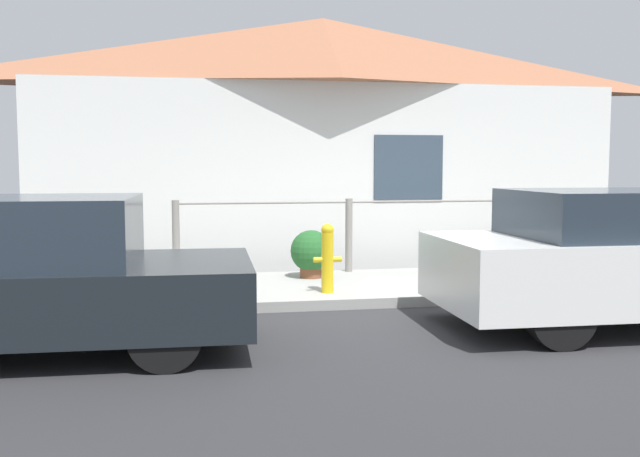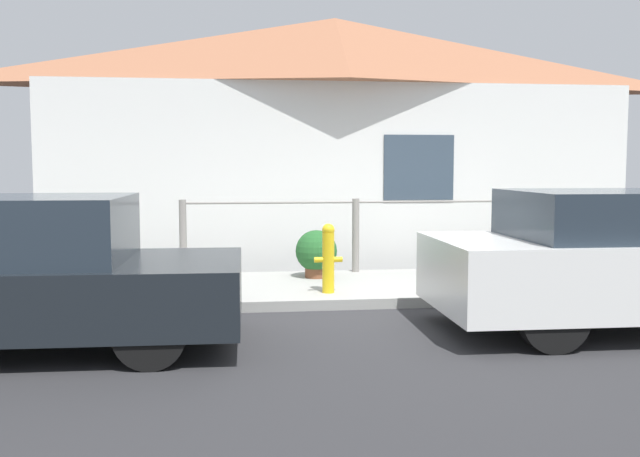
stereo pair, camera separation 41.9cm
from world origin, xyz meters
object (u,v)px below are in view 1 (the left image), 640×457
Objects in this scene: fire_hydrant at (327,257)px; potted_plant_corner at (546,251)px; potted_plant_near_hydrant at (311,252)px; potted_plant_by_fence at (68,264)px; car_left at (25,277)px.

potted_plant_corner is at bearing 15.02° from fire_hydrant.
fire_hydrant reaches higher than potted_plant_corner.
potted_plant_near_hydrant reaches higher than potted_plant_corner.
fire_hydrant is 3.38m from potted_plant_corner.
car_left is at bearing -87.50° from potted_plant_by_fence.
car_left is 4.65× the size of fire_hydrant.
fire_hydrant is 1.35× the size of potted_plant_corner.
car_left is 6.29× the size of potted_plant_corner.
fire_hydrant is at bearing -90.16° from potted_plant_near_hydrant.
potted_plant_corner is (6.26, 2.63, -0.23)m from car_left.
potted_plant_near_hydrant is at bearing -1.29° from potted_plant_by_fence.
car_left is 3.00m from potted_plant_by_fence.
potted_plant_by_fence is at bearing 178.71° from potted_plant_near_hydrant.
car_left is at bearing -135.89° from potted_plant_near_hydrant.
car_left is 6.79m from potted_plant_corner.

